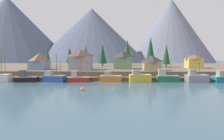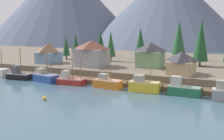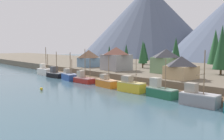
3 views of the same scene
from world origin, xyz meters
name	(u,v)px [view 1 (image 1 of 3)]	position (x,y,z in m)	size (l,w,h in m)	color
ground_plane	(112,75)	(0.00, 20.00, -0.50)	(400.00, 400.00, 1.00)	#3D5B6B
dock	(111,78)	(0.00, 1.99, 0.50)	(80.00, 4.00, 1.60)	brown
shoreline_bank	(113,69)	(0.00, 32.00, 1.25)	(400.00, 56.00, 2.50)	#665B4C
mountain_west_peak	(8,30)	(-101.10, 127.75, 30.75)	(118.33, 118.33, 61.50)	#4C566B
mountain_central_peak	(92,36)	(-22.39, 134.81, 26.03)	(108.47, 108.47, 52.06)	#4C566B
mountain_east_peak	(171,30)	(57.95, 149.30, 32.36)	(87.05, 87.05, 64.71)	slate
fishing_boat_black	(26,78)	(-25.00, -2.11, 1.06)	(6.58, 3.84, 8.15)	black
fishing_boat_blue	(54,78)	(-16.69, -2.08, 1.19)	(6.65, 3.89, 8.15)	navy
fishing_boat_red	(78,78)	(-9.50, -1.83, 1.03)	(6.45, 3.33, 9.22)	maroon
fishing_boat_orange	(111,78)	(0.02, -1.62, 1.11)	(6.41, 2.98, 7.63)	#CC6B1E
fishing_boat_yellow	(140,77)	(8.56, -1.71, 1.33)	(6.48, 3.12, 7.43)	gold
fishing_boat_green	(167,78)	(16.58, -1.41, 1.24)	(6.34, 2.60, 7.66)	#1E5B3D
fishing_boat_grey	(196,78)	(25.04, -1.89, 1.30)	(6.51, 3.44, 9.39)	gray
fishing_boat_teal	(224,78)	(32.93, -1.83, 1.12)	(6.46, 3.34, 7.02)	#196B70
house_blue	(40,61)	(-26.22, 11.69, 5.57)	(5.79, 6.79, 6.00)	#6689A8
house_tan	(152,63)	(13.99, 9.09, 5.18)	(6.00, 6.72, 5.23)	tan
house_yellow	(194,61)	(32.61, 19.98, 5.29)	(6.08, 5.80, 5.47)	gold
house_grey	(81,60)	(-11.07, 11.33, 6.15)	(8.11, 7.22, 7.15)	gray
house_green	(123,60)	(4.20, 16.22, 5.91)	(6.87, 6.26, 6.67)	#6B8E66
conifer_near_left	(102,54)	(-4.86, 33.40, 8.29)	(4.01, 4.01, 10.44)	#4C3823
conifer_near_right	(127,51)	(6.96, 38.01, 9.72)	(4.69, 4.69, 12.89)	#4C3823
conifer_mid_left	(86,54)	(-11.19, 23.56, 7.96)	(3.13, 3.13, 9.42)	#4C3823
conifer_mid_right	(47,56)	(-31.84, 35.48, 7.20)	(2.83, 2.83, 8.21)	#4C3823
conifer_back_left	(48,57)	(-26.65, 21.56, 6.92)	(2.49, 2.49, 7.64)	#4C3823
conifer_back_right	(70,55)	(-20.69, 34.75, 7.64)	(3.65, 3.65, 8.84)	#4C3823
conifer_centre	(166,55)	(23.35, 26.67, 7.89)	(3.37, 3.37, 9.54)	#4C3823
conifer_far_left	(150,50)	(16.00, 24.01, 9.68)	(4.26, 4.26, 12.93)	#4C3823
channel_buoy	(82,89)	(-5.90, -15.86, 0.35)	(0.70, 0.70, 0.70)	gold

